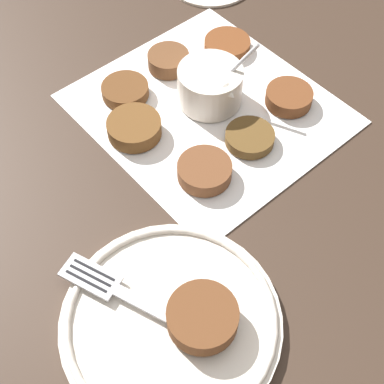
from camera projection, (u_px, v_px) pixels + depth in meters
name	position (u px, v px, depth m)	size (l,w,h in m)	color
ground_plane	(229.00, 111.00, 0.70)	(4.00, 4.00, 0.00)	#38281E
napkin	(208.00, 108.00, 0.70)	(0.34, 0.31, 0.00)	white
sauce_bowl	(210.00, 87.00, 0.69)	(0.09, 0.09, 0.09)	silver
fritter_0	(289.00, 97.00, 0.70)	(0.06, 0.06, 0.02)	brown
fritter_1	(205.00, 171.00, 0.63)	(0.06, 0.06, 0.02)	brown
fritter_2	(169.00, 60.00, 0.74)	(0.06, 0.06, 0.02)	brown
fritter_3	(227.00, 44.00, 0.76)	(0.07, 0.07, 0.01)	brown
fritter_4	(125.00, 90.00, 0.71)	(0.06, 0.06, 0.02)	brown
fritter_5	(250.00, 137.00, 0.66)	(0.06, 0.06, 0.01)	brown
fritter_6	(134.00, 128.00, 0.66)	(0.07, 0.07, 0.02)	brown
serving_plate	(171.00, 321.00, 0.53)	(0.22, 0.22, 0.02)	silver
fritter_on_plate	(202.00, 317.00, 0.51)	(0.07, 0.07, 0.02)	brown
fork	(117.00, 290.00, 0.53)	(0.15, 0.09, 0.00)	silver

